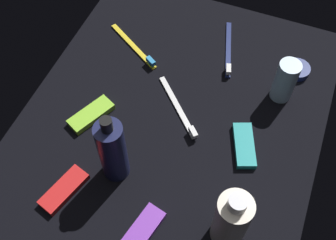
{
  "coord_description": "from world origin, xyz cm",
  "views": [
    {
      "loc": [
        44.52,
        17.62,
        77.61
      ],
      "look_at": [
        0.0,
        0.0,
        3.0
      ],
      "focal_mm": 44.77,
      "sensor_mm": 36.0,
      "label": 1
    }
  ],
  "objects_px": {
    "toothbrush_navy": "(228,52)",
    "cream_tin_left": "(297,70)",
    "snack_bar_red": "(64,190)",
    "snack_bar_purple": "(142,231)",
    "snack_bar_lime": "(91,115)",
    "toothbrush_yellow": "(136,48)",
    "toothbrush_white": "(181,110)",
    "snack_bar_teal": "(244,145)",
    "bodywash_bottle": "(231,220)",
    "lotion_bottle": "(112,151)",
    "deodorant_stick": "(285,81)"
  },
  "relations": [
    {
      "from": "lotion_bottle",
      "to": "snack_bar_purple",
      "type": "bearing_deg",
      "value": 44.89
    },
    {
      "from": "deodorant_stick",
      "to": "toothbrush_yellow",
      "type": "relative_size",
      "value": 0.66
    },
    {
      "from": "deodorant_stick",
      "to": "snack_bar_lime",
      "type": "bearing_deg",
      "value": -60.6
    },
    {
      "from": "bodywash_bottle",
      "to": "toothbrush_yellow",
      "type": "bearing_deg",
      "value": -136.08
    },
    {
      "from": "cream_tin_left",
      "to": "toothbrush_white",
      "type": "bearing_deg",
      "value": -46.04
    },
    {
      "from": "toothbrush_yellow",
      "to": "toothbrush_navy",
      "type": "distance_m",
      "value": 0.23
    },
    {
      "from": "bodywash_bottle",
      "to": "toothbrush_yellow",
      "type": "relative_size",
      "value": 1.02
    },
    {
      "from": "snack_bar_lime",
      "to": "cream_tin_left",
      "type": "relative_size",
      "value": 1.73
    },
    {
      "from": "cream_tin_left",
      "to": "snack_bar_teal",
      "type": "bearing_deg",
      "value": -13.78
    },
    {
      "from": "snack_bar_red",
      "to": "toothbrush_navy",
      "type": "bearing_deg",
      "value": 173.94
    },
    {
      "from": "snack_bar_red",
      "to": "lotion_bottle",
      "type": "bearing_deg",
      "value": 153.22
    },
    {
      "from": "toothbrush_white",
      "to": "snack_bar_lime",
      "type": "distance_m",
      "value": 0.2
    },
    {
      "from": "deodorant_stick",
      "to": "cream_tin_left",
      "type": "height_order",
      "value": "deodorant_stick"
    },
    {
      "from": "snack_bar_purple",
      "to": "snack_bar_red",
      "type": "bearing_deg",
      "value": -83.38
    },
    {
      "from": "toothbrush_yellow",
      "to": "snack_bar_red",
      "type": "distance_m",
      "value": 0.4
    },
    {
      "from": "deodorant_stick",
      "to": "toothbrush_navy",
      "type": "relative_size",
      "value": 0.6
    },
    {
      "from": "deodorant_stick",
      "to": "snack_bar_red",
      "type": "relative_size",
      "value": 1.02
    },
    {
      "from": "deodorant_stick",
      "to": "snack_bar_purple",
      "type": "distance_m",
      "value": 0.44
    },
    {
      "from": "toothbrush_yellow",
      "to": "snack_bar_red",
      "type": "bearing_deg",
      "value": 3.08
    },
    {
      "from": "cream_tin_left",
      "to": "toothbrush_yellow",
      "type": "bearing_deg",
      "value": -79.02
    },
    {
      "from": "snack_bar_lime",
      "to": "cream_tin_left",
      "type": "distance_m",
      "value": 0.49
    },
    {
      "from": "deodorant_stick",
      "to": "snack_bar_teal",
      "type": "bearing_deg",
      "value": -13.63
    },
    {
      "from": "bodywash_bottle",
      "to": "toothbrush_white",
      "type": "bearing_deg",
      "value": -142.22
    },
    {
      "from": "snack_bar_purple",
      "to": "cream_tin_left",
      "type": "height_order",
      "value": "cream_tin_left"
    },
    {
      "from": "snack_bar_purple",
      "to": "cream_tin_left",
      "type": "distance_m",
      "value": 0.52
    },
    {
      "from": "toothbrush_yellow",
      "to": "toothbrush_navy",
      "type": "relative_size",
      "value": 0.91
    },
    {
      "from": "toothbrush_navy",
      "to": "cream_tin_left",
      "type": "height_order",
      "value": "toothbrush_navy"
    },
    {
      "from": "toothbrush_white",
      "to": "cream_tin_left",
      "type": "bearing_deg",
      "value": 133.96
    },
    {
      "from": "toothbrush_white",
      "to": "snack_bar_lime",
      "type": "xyz_separation_m",
      "value": [
        0.09,
        -0.18,
        0.0
      ]
    },
    {
      "from": "bodywash_bottle",
      "to": "snack_bar_red",
      "type": "relative_size",
      "value": 1.56
    },
    {
      "from": "snack_bar_teal",
      "to": "lotion_bottle",
      "type": "bearing_deg",
      "value": -78.92
    },
    {
      "from": "toothbrush_yellow",
      "to": "snack_bar_teal",
      "type": "height_order",
      "value": "toothbrush_yellow"
    },
    {
      "from": "bodywash_bottle",
      "to": "snack_bar_red",
      "type": "height_order",
      "value": "bodywash_bottle"
    },
    {
      "from": "deodorant_stick",
      "to": "toothbrush_white",
      "type": "xyz_separation_m",
      "value": [
        0.13,
        -0.19,
        -0.05
      ]
    },
    {
      "from": "bodywash_bottle",
      "to": "cream_tin_left",
      "type": "height_order",
      "value": "bodywash_bottle"
    },
    {
      "from": "toothbrush_yellow",
      "to": "snack_bar_teal",
      "type": "distance_m",
      "value": 0.37
    },
    {
      "from": "deodorant_stick",
      "to": "snack_bar_teal",
      "type": "xyz_separation_m",
      "value": [
        0.16,
        -0.04,
        -0.05
      ]
    },
    {
      "from": "toothbrush_navy",
      "to": "cream_tin_left",
      "type": "relative_size",
      "value": 2.93
    },
    {
      "from": "bodywash_bottle",
      "to": "toothbrush_yellow",
      "type": "xyz_separation_m",
      "value": [
        -0.36,
        -0.35,
        -0.07
      ]
    },
    {
      "from": "deodorant_stick",
      "to": "snack_bar_red",
      "type": "distance_m",
      "value": 0.52
    },
    {
      "from": "toothbrush_yellow",
      "to": "snack_bar_lime",
      "type": "distance_m",
      "value": 0.22
    },
    {
      "from": "snack_bar_purple",
      "to": "lotion_bottle",
      "type": "bearing_deg",
      "value": -122.16
    },
    {
      "from": "snack_bar_red",
      "to": "snack_bar_purple",
      "type": "distance_m",
      "value": 0.18
    },
    {
      "from": "cream_tin_left",
      "to": "snack_bar_red",
      "type": "bearing_deg",
      "value": -37.62
    },
    {
      "from": "lotion_bottle",
      "to": "bodywash_bottle",
      "type": "distance_m",
      "value": 0.25
    },
    {
      "from": "snack_bar_red",
      "to": "snack_bar_purple",
      "type": "height_order",
      "value": "same"
    },
    {
      "from": "snack_bar_red",
      "to": "cream_tin_left",
      "type": "bearing_deg",
      "value": 158.89
    },
    {
      "from": "toothbrush_navy",
      "to": "snack_bar_purple",
      "type": "xyz_separation_m",
      "value": [
        0.49,
        -0.02,
        0.0
      ]
    },
    {
      "from": "lotion_bottle",
      "to": "toothbrush_yellow",
      "type": "bearing_deg",
      "value": -162.82
    },
    {
      "from": "toothbrush_white",
      "to": "snack_bar_red",
      "type": "xyz_separation_m",
      "value": [
        0.26,
        -0.15,
        0.0
      ]
    }
  ]
}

